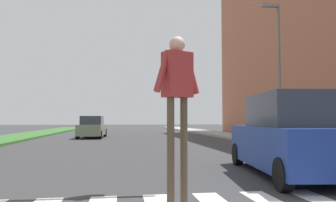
{
  "coord_description": "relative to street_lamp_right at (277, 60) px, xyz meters",
  "views": [
    {
      "loc": [
        -0.64,
        1.98,
        1.34
      ],
      "look_at": [
        1.01,
        13.22,
        2.0
      ],
      "focal_mm": 35.26,
      "sensor_mm": 36.0,
      "label": 1
    }
  ],
  "objects": [
    {
      "name": "sidewalk_right",
      "position": [
        0.6,
        9.46,
        -4.52
      ],
      "size": [
        3.0,
        64.0,
        0.15
      ],
      "primitive_type": "cube",
      "color": "#9E9991",
      "rests_on": "ground_plane"
    },
    {
      "name": "suv_crossing",
      "position": [
        -4.27,
        -9.03,
        -3.66
      ],
      "size": [
        2.49,
        4.8,
        1.97
      ],
      "color": "navy",
      "rests_on": "ground_plane"
    },
    {
      "name": "median_strip",
      "position": [
        -15.96,
        9.46,
        -4.52
      ],
      "size": [
        3.37,
        64.0,
        0.15
      ],
      "primitive_type": "cube",
      "color": "#386B2D",
      "rests_on": "ground_plane"
    },
    {
      "name": "sedan_midblock",
      "position": [
        -10.42,
        8.82,
        -3.83
      ],
      "size": [
        1.99,
        4.5,
        1.64
      ],
      "color": "gray",
      "rests_on": "ground_plane"
    },
    {
      "name": "ground_plane",
      "position": [
        -7.76,
        11.46,
        -4.59
      ],
      "size": [
        140.0,
        140.0,
        0.0
      ],
      "primitive_type": "plane",
      "color": "#38383A"
    },
    {
      "name": "pedestrian_performer",
      "position": [
        -7.63,
        -12.15,
        -2.93
      ],
      "size": [
        0.71,
        0.4,
        2.49
      ],
      "color": "brown",
      "rests_on": "ground_plane"
    },
    {
      "name": "sedan_distant",
      "position": [
        -11.42,
        23.13,
        -3.83
      ],
      "size": [
        1.95,
        4.48,
        1.63
      ],
      "color": "#474C51",
      "rests_on": "ground_plane"
    },
    {
      "name": "street_lamp_right",
      "position": [
        0.0,
        0.0,
        0.0
      ],
      "size": [
        1.02,
        0.24,
        7.5
      ],
      "color": "slate",
      "rests_on": "sidewalk_right"
    }
  ]
}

